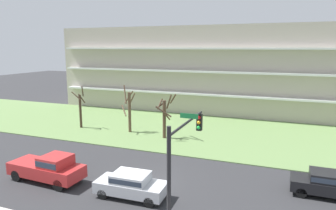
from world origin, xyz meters
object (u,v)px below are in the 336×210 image
at_px(tree_left, 129,110).
at_px(sedan_silver_near_left, 131,184).
at_px(pickup_red_center_left, 49,168).
at_px(tree_far_left, 80,109).
at_px(sedan_black_center_right, 328,183).
at_px(tree_center, 165,115).
at_px(traffic_signal_mast, 182,158).

relative_size(tree_left, sedan_silver_near_left, 1.16).
bearing_deg(pickup_red_center_left, tree_far_left, 120.67).
height_order(sedan_silver_near_left, sedan_black_center_right, same).
distance_m(tree_far_left, pickup_red_center_left, 14.43).
bearing_deg(pickup_red_center_left, sedan_black_center_right, 16.77).
relative_size(tree_far_left, tree_left, 0.95).
bearing_deg(sedan_silver_near_left, pickup_red_center_left, 177.97).
relative_size(tree_center, sedan_black_center_right, 1.06).
relative_size(tree_far_left, tree_center, 1.05).
distance_m(tree_left, sedan_black_center_right, 20.43).
xyz_separation_m(tree_center, sedan_silver_near_left, (2.64, -12.34, -1.57)).
distance_m(tree_left, traffic_signal_mast, 19.66).
xyz_separation_m(tree_far_left, traffic_signal_mast, (17.39, -15.55, 1.86)).
xyz_separation_m(tree_left, pickup_red_center_left, (0.77, -13.08, -1.52)).
distance_m(pickup_red_center_left, sedan_black_center_right, 18.26).
height_order(tree_left, traffic_signal_mast, traffic_signal_mast).
height_order(pickup_red_center_left, sedan_black_center_right, pickup_red_center_left).
bearing_deg(sedan_black_center_right, tree_left, -24.82).
height_order(tree_left, tree_center, tree_left).
distance_m(tree_far_left, tree_center, 10.49).
height_order(tree_far_left, sedan_black_center_right, tree_far_left).
bearing_deg(traffic_signal_mast, sedan_black_center_right, 46.16).
height_order(sedan_silver_near_left, pickup_red_center_left, pickup_red_center_left).
bearing_deg(tree_left, sedan_silver_near_left, -61.48).
bearing_deg(sedan_black_center_right, tree_center, -29.15).
xyz_separation_m(pickup_red_center_left, traffic_signal_mast, (10.60, -2.88, 3.12)).
bearing_deg(sedan_black_center_right, sedan_silver_near_left, 21.68).
distance_m(tree_left, sedan_silver_near_left, 14.97).
height_order(tree_left, sedan_black_center_right, tree_left).
relative_size(sedan_black_center_right, traffic_signal_mast, 0.73).
height_order(tree_far_left, tree_center, tree_far_left).
bearing_deg(tree_center, sedan_silver_near_left, -77.92).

